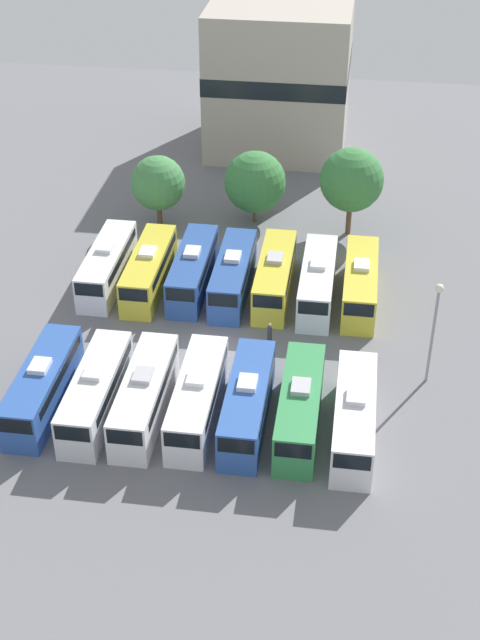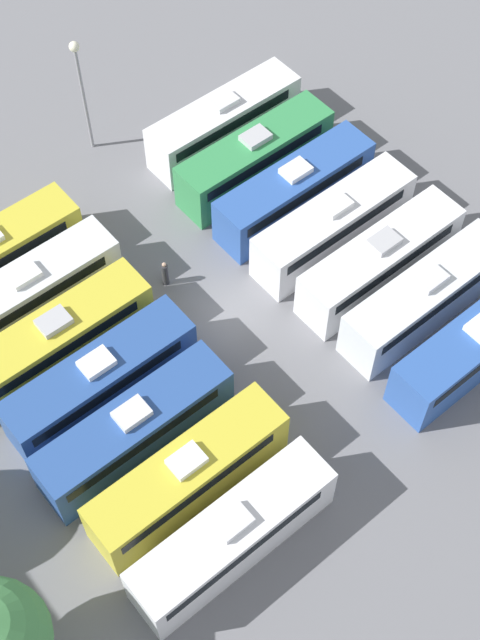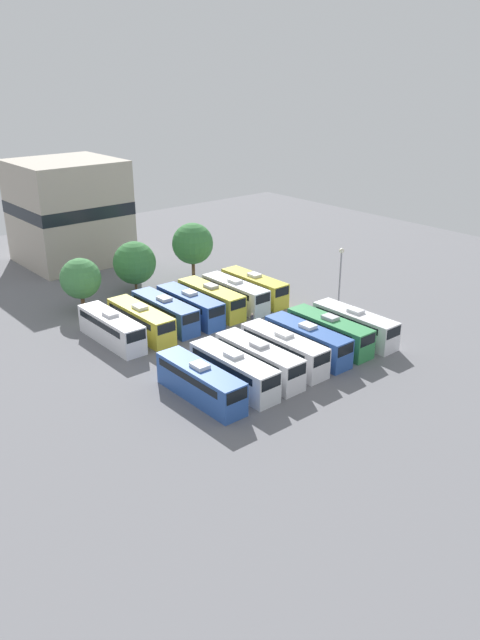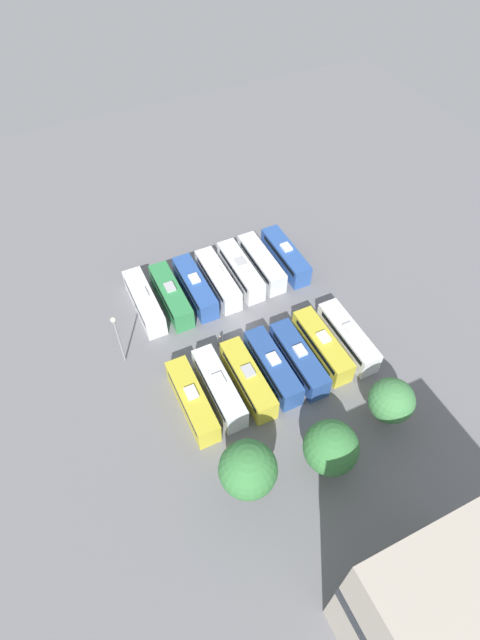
% 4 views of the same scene
% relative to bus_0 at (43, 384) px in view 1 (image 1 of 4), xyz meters
% --- Properties ---
extents(ground_plane, '(120.92, 120.92, 0.00)m').
position_rel_bus_0_xyz_m(ground_plane, '(10.35, 7.90, -1.69)').
color(ground_plane, slate).
extents(bus_0, '(2.56, 10.14, 3.43)m').
position_rel_bus_0_xyz_m(bus_0, '(0.00, 0.00, 0.00)').
color(bus_0, '#2D56A8').
rests_on(bus_0, ground_plane).
extents(bus_1, '(2.56, 10.14, 3.43)m').
position_rel_bus_0_xyz_m(bus_1, '(3.68, -0.16, 0.00)').
color(bus_1, silver).
rests_on(bus_1, ground_plane).
extents(bus_2, '(2.56, 10.14, 3.43)m').
position_rel_bus_0_xyz_m(bus_2, '(6.92, -0.04, 0.00)').
color(bus_2, white).
rests_on(bus_2, ground_plane).
extents(bus_3, '(2.56, 10.14, 3.43)m').
position_rel_bus_0_xyz_m(bus_3, '(10.38, 0.18, 0.00)').
color(bus_3, white).
rests_on(bus_3, ground_plane).
extents(bus_4, '(2.56, 10.14, 3.43)m').
position_rel_bus_0_xyz_m(bus_4, '(13.67, 0.16, 0.00)').
color(bus_4, '#2D56A8').
rests_on(bus_4, ground_plane).
extents(bus_5, '(2.56, 10.14, 3.43)m').
position_rel_bus_0_xyz_m(bus_5, '(17.08, 0.23, 0.00)').
color(bus_5, '#338C4C').
rests_on(bus_5, ground_plane).
extents(bus_6, '(2.56, 10.14, 3.43)m').
position_rel_bus_0_xyz_m(bus_6, '(20.57, -0.24, 0.00)').
color(bus_6, silver).
rests_on(bus_6, ground_plane).
extents(bus_7, '(2.56, 10.14, 3.43)m').
position_rel_bus_0_xyz_m(bus_7, '(0.08, 15.85, 0.00)').
color(bus_7, white).
rests_on(bus_7, ground_plane).
extents(bus_8, '(2.56, 10.14, 3.43)m').
position_rel_bus_0_xyz_m(bus_8, '(3.59, 15.63, 0.00)').
color(bus_8, gold).
rests_on(bus_8, ground_plane).
extents(bus_9, '(2.56, 10.14, 3.43)m').
position_rel_bus_0_xyz_m(bus_9, '(7.07, 16.13, 0.00)').
color(bus_9, '#284C93').
rests_on(bus_9, ground_plane).
extents(bus_10, '(2.56, 10.14, 3.43)m').
position_rel_bus_0_xyz_m(bus_10, '(10.37, 15.84, 0.00)').
color(bus_10, '#284C93').
rests_on(bus_10, ground_plane).
extents(bus_11, '(2.56, 10.14, 3.43)m').
position_rel_bus_0_xyz_m(bus_11, '(13.69, 16.12, 0.00)').
color(bus_11, gold).
rests_on(bus_11, ground_plane).
extents(bus_12, '(2.56, 10.14, 3.43)m').
position_rel_bus_0_xyz_m(bus_12, '(17.11, 15.73, 0.00)').
color(bus_12, silver).
rests_on(bus_12, ground_plane).
extents(bus_13, '(2.56, 10.14, 3.43)m').
position_rel_bus_0_xyz_m(bus_13, '(20.44, 15.98, 0.00)').
color(bus_13, gold).
rests_on(bus_13, ground_plane).
extents(worker_person, '(0.36, 0.36, 1.79)m').
position_rel_bus_0_xyz_m(worker_person, '(14.10, 9.12, -0.86)').
color(worker_person, '#333338').
rests_on(worker_person, ground_plane).
extents(light_pole, '(0.60, 0.60, 7.87)m').
position_rel_bus_0_xyz_m(light_pole, '(25.42, 6.29, 3.64)').
color(light_pole, gray).
rests_on(light_pole, ground_plane).
extents(tree_0, '(4.87, 4.87, 6.54)m').
position_rel_bus_0_xyz_m(tree_0, '(2.07, 26.33, 2.40)').
color(tree_0, brown).
rests_on(tree_0, ground_plane).
extents(tree_1, '(5.54, 5.54, 6.73)m').
position_rel_bus_0_xyz_m(tree_1, '(10.53, 28.06, 2.27)').
color(tree_1, brown).
rests_on(tree_1, ground_plane).
extents(tree_2, '(5.58, 5.58, 8.00)m').
position_rel_bus_0_xyz_m(tree_2, '(19.09, 27.05, 3.51)').
color(tree_2, brown).
rests_on(tree_2, ground_plane).
extents(depot_building, '(14.31, 14.00, 14.97)m').
position_rel_bus_0_xyz_m(depot_building, '(10.72, 46.38, 5.88)').
color(depot_building, '#B2A899').
rests_on(depot_building, ground_plane).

